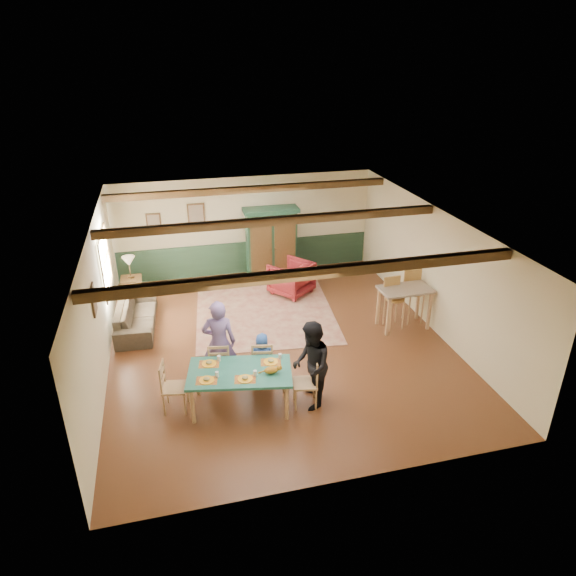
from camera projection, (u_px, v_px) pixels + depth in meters
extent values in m
plane|color=#4F2816|center=(279.00, 343.00, 11.03)|extent=(8.00, 8.00, 0.00)
cube|color=#F1E7B5|center=(245.00, 226.00, 13.97)|extent=(7.00, 0.02, 2.70)
cube|color=#F1E7B5|center=(98.00, 305.00, 9.69)|extent=(0.02, 8.00, 2.70)
cube|color=#F1E7B5|center=(434.00, 270.00, 11.22)|extent=(0.02, 8.00, 2.70)
cube|color=beige|center=(278.00, 223.00, 9.88)|extent=(7.00, 8.00, 0.02)
cube|color=#1D3524|center=(247.00, 257.00, 14.33)|extent=(6.95, 0.03, 0.90)
cube|color=#33210E|center=(312.00, 273.00, 7.90)|extent=(6.95, 0.16, 0.16)
cube|color=#33210E|center=(274.00, 221.00, 10.27)|extent=(6.95, 0.16, 0.16)
cube|color=#33210E|center=(250.00, 189.00, 12.55)|extent=(6.95, 0.16, 0.16)
imported|color=slate|center=(219.00, 343.00, 9.42)|extent=(0.68, 0.51, 1.70)
imported|color=black|center=(311.00, 365.00, 8.81)|extent=(0.75, 0.89, 1.62)
imported|color=#264D9B|center=(262.00, 358.00, 9.61)|extent=(0.53, 0.40, 0.99)
cube|color=#C9B592|center=(264.00, 309.00, 12.45)|extent=(3.59, 4.13, 0.01)
cube|color=black|center=(271.00, 245.00, 13.59)|extent=(1.44, 0.60, 2.02)
imported|color=#4E0F15|center=(291.00, 278.00, 13.09)|extent=(1.29, 1.30, 0.85)
imported|color=#352D21|center=(136.00, 316.00, 11.52)|extent=(0.92, 2.08, 0.60)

